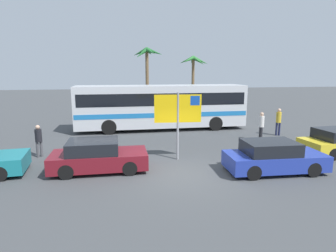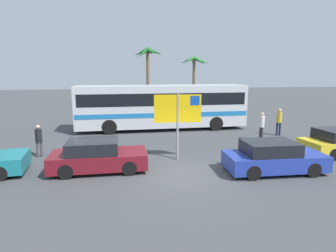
{
  "view_description": "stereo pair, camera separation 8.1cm",
  "coord_description": "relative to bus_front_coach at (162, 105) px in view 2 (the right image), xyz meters",
  "views": [
    {
      "loc": [
        -2.56,
        -10.78,
        4.14
      ],
      "look_at": [
        0.06,
        3.84,
        1.3
      ],
      "focal_mm": 30.5,
      "sensor_mm": 36.0,
      "label": 1
    },
    {
      "loc": [
        -2.48,
        -10.79,
        4.14
      ],
      "look_at": [
        0.06,
        3.84,
        1.3
      ],
      "focal_mm": 30.5,
      "sensor_mm": 36.0,
      "label": 2
    }
  ],
  "objects": [
    {
      "name": "pedestrian_near_sign",
      "position": [
        5.42,
        -4.52,
        -0.76
      ],
      "size": [
        0.32,
        0.32,
        1.74
      ],
      "rotation": [
        0.0,
        0.0,
        3.14
      ],
      "color": "#2D2D33",
      "rests_on": "ground"
    },
    {
      "name": "bus_front_coach",
      "position": [
        0.0,
        0.0,
        0.0
      ],
      "size": [
        12.0,
        2.52,
        3.17
      ],
      "color": "silver",
      "rests_on": "ground"
    },
    {
      "name": "palm_tree_seaside",
      "position": [
        -0.08,
        8.35,
        3.35
      ],
      "size": [
        3.01,
        3.08,
        6.47
      ],
      "color": "brown",
      "rests_on": "ground"
    },
    {
      "name": "ground",
      "position": [
        -0.58,
        -9.42,
        -1.78
      ],
      "size": [
        120.0,
        120.0,
        0.0
      ],
      "primitive_type": "plane",
      "color": "#424447"
    },
    {
      "name": "pedestrian_crossing_lot",
      "position": [
        -6.97,
        -5.75,
        -0.85
      ],
      "size": [
        0.32,
        0.32,
        1.6
      ],
      "rotation": [
        0.0,
        0.0,
        5.26
      ],
      "color": "#4C4C51",
      "rests_on": "ground"
    },
    {
      "name": "car_maroon",
      "position": [
        -4.01,
        -8.32,
        -1.15
      ],
      "size": [
        3.98,
        1.8,
        1.32
      ],
      "rotation": [
        0.0,
        0.0,
        -0.01
      ],
      "color": "maroon",
      "rests_on": "ground"
    },
    {
      "name": "ferry_sign",
      "position": [
        -0.32,
        -7.35,
        0.54
      ],
      "size": [
        2.2,
        0.23,
        3.2
      ],
      "rotation": [
        0.0,
        0.0,
        -0.08
      ],
      "color": "gray",
      "rests_on": "ground"
    },
    {
      "name": "car_blue",
      "position": [
        3.2,
        -9.76,
        -1.15
      ],
      "size": [
        4.12,
        1.87,
        1.32
      ],
      "rotation": [
        0.0,
        0.0,
        -0.04
      ],
      "color": "#23389E",
      "rests_on": "ground"
    },
    {
      "name": "palm_tree_inland",
      "position": [
        5.36,
        11.21,
        2.93
      ],
      "size": [
        3.28,
        3.47,
        5.87
      ],
      "color": "brown",
      "rests_on": "ground"
    },
    {
      "name": "pedestrian_by_bus",
      "position": [
        7.22,
        -3.41,
        -0.72
      ],
      "size": [
        0.32,
        0.32,
        1.79
      ],
      "rotation": [
        0.0,
        0.0,
        4.44
      ],
      "color": "#1E2347",
      "rests_on": "ground"
    }
  ]
}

